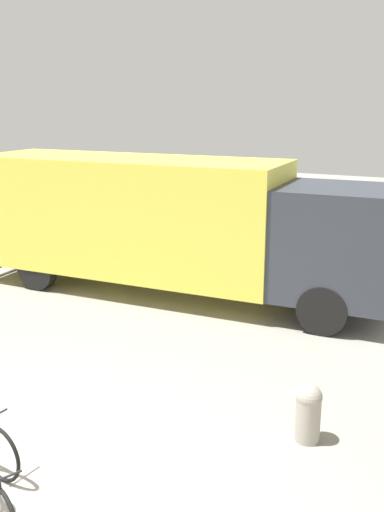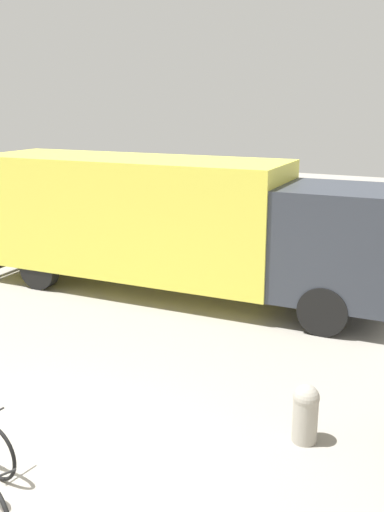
% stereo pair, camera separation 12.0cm
% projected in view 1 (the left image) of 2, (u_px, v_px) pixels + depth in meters
% --- Properties ---
extents(ground_plane, '(60.00, 60.00, 0.00)m').
position_uv_depth(ground_plane, '(10.00, 488.00, 6.37)').
color(ground_plane, gray).
extents(delivery_truck, '(9.38, 2.67, 3.00)m').
position_uv_depth(delivery_truck, '(167.00, 220.00, 12.47)').
color(delivery_truck, '#EAE04C').
rests_on(delivery_truck, ground).
extents(bollard_near_bench, '(0.33, 0.33, 0.78)m').
position_uv_depth(bollard_near_bench, '(308.00, 410.00, 7.18)').
color(bollard_near_bench, '#9E998C').
rests_on(bollard_near_bench, ground).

